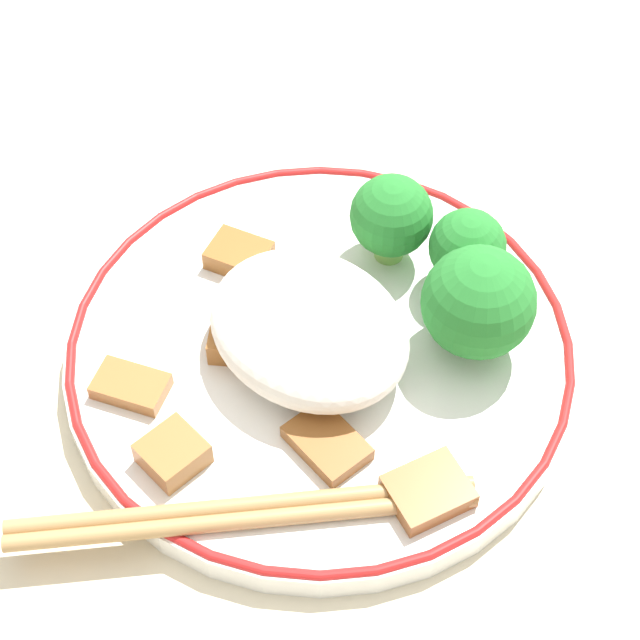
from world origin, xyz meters
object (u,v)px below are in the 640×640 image
plate (320,351)px  broccoli_back_center (467,249)px  broccoli_back_left (478,303)px  chopsticks (243,513)px  broccoli_back_right (391,217)px

plate → broccoli_back_center: 0.09m
broccoli_back_center → broccoli_back_left: bearing=136.7°
plate → chopsticks: chopsticks is taller
chopsticks → broccoli_back_left: bearing=-93.7°
plate → broccoli_back_right: size_ratio=4.95×
chopsticks → broccoli_back_right: bearing=-69.4°
broccoli_back_center → broccoli_back_right: size_ratio=0.92×
broccoli_back_right → chopsticks: 0.18m
broccoli_back_center → chopsticks: (-0.02, 0.18, -0.02)m
broccoli_back_left → chopsticks: 0.15m
plate → broccoli_back_right: (0.02, -0.07, 0.04)m
plate → broccoli_back_left: (-0.05, -0.05, 0.04)m
broccoli_back_left → broccoli_back_center: (0.03, -0.03, -0.01)m
chopsticks → plate: bearing=-64.6°
broccoli_back_right → chopsticks: bearing=110.6°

